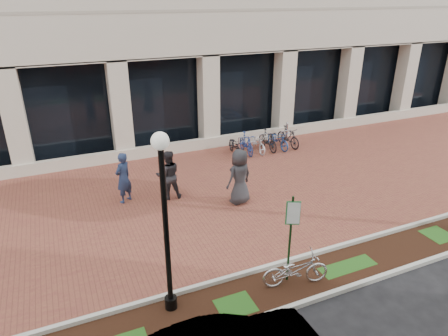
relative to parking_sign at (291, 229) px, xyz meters
name	(u,v)px	position (x,y,z in m)	size (l,w,h in m)	color
ground	(208,195)	(-0.13, 5.09, -1.51)	(120.00, 120.00, 0.00)	black
brick_plaza	(208,195)	(-0.13, 5.09, -1.50)	(40.00, 9.00, 0.01)	brown
planting_strip	(286,285)	(-0.13, -0.16, -1.50)	(40.00, 1.50, 0.01)	black
curb_plaza_side	(271,266)	(-0.13, 0.59, -1.45)	(40.00, 0.12, 0.12)	#B6B7AD
curb_street_side	(303,303)	(-0.13, -0.91, -1.45)	(40.00, 0.12, 0.12)	#B6B7AD
parking_sign	(291,229)	(0.00, 0.00, 0.00)	(0.34, 0.07, 2.36)	#143917
lamppost	(165,217)	(-2.95, 0.24, 0.89)	(0.36, 0.36, 4.24)	black
locked_bicycle	(296,270)	(0.08, -0.20, -1.07)	(0.58, 1.67, 0.88)	silver
pedestrian_left	(123,178)	(-2.91, 5.83, -0.61)	(0.66, 0.43, 1.80)	navy
pedestrian_mid	(168,175)	(-1.44, 5.48, -0.63)	(0.86, 0.67, 1.76)	#252529
pedestrian_right	(240,177)	(0.67, 4.18, -0.54)	(0.95, 0.62, 1.94)	#2A2B2F
bollard	(287,131)	(5.61, 9.09, -1.05)	(0.12, 0.12, 0.91)	#BABABF
bike_rack_cluster	(262,141)	(3.77, 8.26, -1.06)	(3.47, 1.71, 0.96)	black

